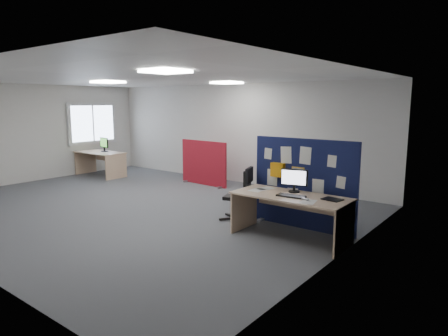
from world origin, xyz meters
The scene contains 18 objects.
floor centered at (0.00, 0.00, 0.00)m, with size 9.00×9.00×0.00m, color #4F5156.
ceiling centered at (0.00, 0.00, 2.70)m, with size 9.00×7.00×0.02m, color white.
wall_back centered at (0.00, 3.50, 1.35)m, with size 9.00×0.02×2.70m, color silver.
wall_left centered at (-4.50, 0.00, 1.35)m, with size 0.02×7.00×2.70m, color silver.
wall_right centered at (4.50, 0.00, 1.35)m, with size 0.02×7.00×2.70m, color silver.
window centered at (-4.44, 2.00, 1.55)m, with size 0.06×1.70×1.30m.
ceiling_lights centered at (0.33, 0.67, 2.67)m, with size 4.10×4.10×0.04m.
navy_divider centered at (3.46, 0.82, 0.80)m, with size 1.92×0.30×1.59m.
main_desk centered at (3.58, 0.22, 0.56)m, with size 1.87×0.83×0.73m.
monitor_main centered at (3.52, 0.40, 0.95)m, with size 0.43×0.18×0.39m.
keyboard centered at (3.64, 0.08, 0.74)m, with size 0.45×0.18×0.03m, color black.
mouse centered at (3.91, 0.01, 0.74)m, with size 0.10×0.06×0.03m, color gray.
paper_tray centered at (4.23, 0.29, 0.74)m, with size 0.28×0.22×0.01m, color black.
red_divider centered at (-0.37, 2.62, 0.58)m, with size 1.58×0.30×1.19m.
second_desk centered at (-3.68, 1.72, 0.55)m, with size 1.59×0.80×0.73m.
monitor_second centered at (-3.65, 1.83, 0.96)m, with size 0.46×0.21×0.42m.
office_chair centered at (2.37, 0.54, 0.57)m, with size 0.67×0.64×1.00m.
desk_papers centered at (3.31, 0.16, 0.73)m, with size 1.29×0.73×0.00m.
Camera 1 is at (6.56, -5.41, 2.20)m, focal length 32.00 mm.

